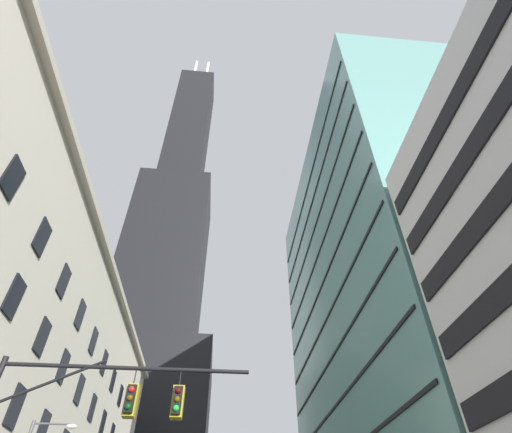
# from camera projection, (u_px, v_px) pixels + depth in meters

# --- Properties ---
(station_building) EXTENTS (12.78, 57.55, 24.31)m
(station_building) POSITION_uv_depth(u_px,v_px,m) (1.00, 390.00, 31.89)
(station_building) COLOR beige
(station_building) RESTS_ON ground
(dark_skyscraper) EXTENTS (29.95, 29.95, 178.23)m
(dark_skyscraper) POSITION_uv_depth(u_px,v_px,m) (158.00, 299.00, 100.31)
(dark_skyscraper) COLOR black
(dark_skyscraper) RESTS_ON ground
(glass_office_midrise) EXTENTS (17.75, 36.59, 45.64)m
(glass_office_midrise) POSITION_uv_depth(u_px,v_px,m) (402.00, 302.00, 42.56)
(glass_office_midrise) COLOR slate
(glass_office_midrise) RESTS_ON ground
(traffic_signal_mast) EXTENTS (8.77, 0.63, 6.74)m
(traffic_signal_mast) POSITION_uv_depth(u_px,v_px,m) (91.00, 419.00, 12.85)
(traffic_signal_mast) COLOR black
(traffic_signal_mast) RESTS_ON sidewalk_left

